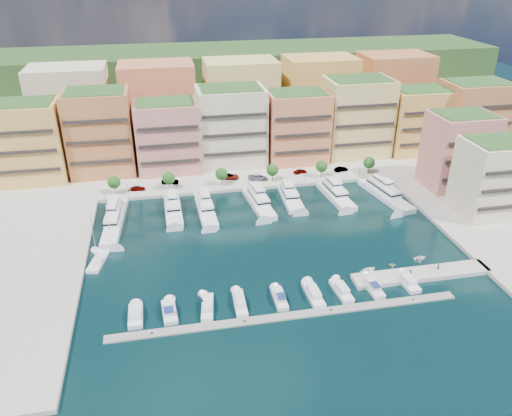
# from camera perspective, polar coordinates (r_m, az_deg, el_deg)

# --- Properties ---
(ground) EXTENTS (400.00, 400.00, 0.00)m
(ground) POSITION_cam_1_polar(r_m,az_deg,el_deg) (127.20, 1.68, -3.67)
(ground) COLOR black
(ground) RESTS_ON ground
(north_quay) EXTENTS (220.00, 64.00, 2.00)m
(north_quay) POSITION_cam_1_polar(r_m,az_deg,el_deg) (182.25, -2.60, 6.20)
(north_quay) COLOR #9E998E
(north_quay) RESTS_ON ground
(east_quay) EXTENTS (34.00, 76.00, 2.00)m
(east_quay) POSITION_cam_1_polar(r_m,az_deg,el_deg) (146.42, 26.86, -2.46)
(east_quay) COLOR #9E998E
(east_quay) RESTS_ON ground
(west_quay) EXTENTS (34.00, 76.00, 2.00)m
(west_quay) POSITION_cam_1_polar(r_m,az_deg,el_deg) (123.83, -26.96, -7.98)
(west_quay) COLOR #9E998E
(west_quay) RESTS_ON ground
(hillside) EXTENTS (240.00, 40.00, 58.00)m
(hillside) POSITION_cam_1_polar(r_m,az_deg,el_deg) (227.34, -4.47, 10.44)
(hillside) COLOR #1E3516
(hillside) RESTS_ON ground
(south_pontoon) EXTENTS (72.00, 2.20, 0.35)m
(south_pontoon) POSITION_cam_1_polar(r_m,az_deg,el_deg) (102.76, 3.73, -12.29)
(south_pontoon) COLOR gray
(south_pontoon) RESTS_ON ground
(finger_pier) EXTENTS (32.00, 5.00, 2.00)m
(finger_pier) POSITION_cam_1_polar(r_m,az_deg,el_deg) (119.84, 18.33, -7.37)
(finger_pier) COLOR #9E998E
(finger_pier) RESTS_ON ground
(apartment_0) EXTENTS (22.00, 16.50, 24.80)m
(apartment_0) POSITION_cam_1_polar(r_m,az_deg,el_deg) (169.89, -24.77, 6.87)
(apartment_0) COLOR gold
(apartment_0) RESTS_ON north_quay
(apartment_1) EXTENTS (20.00, 16.50, 26.80)m
(apartment_1) POSITION_cam_1_polar(r_m,az_deg,el_deg) (167.49, -17.36, 8.25)
(apartment_1) COLOR #BD6B3F
(apartment_1) RESTS_ON north_quay
(apartment_2) EXTENTS (20.00, 15.50, 22.80)m
(apartment_2) POSITION_cam_1_polar(r_m,az_deg,el_deg) (165.10, -10.03, 8.08)
(apartment_2) COLOR tan
(apartment_2) RESTS_ON north_quay
(apartment_3) EXTENTS (22.00, 16.50, 25.80)m
(apartment_3) POSITION_cam_1_polar(r_m,az_deg,el_deg) (168.05, -2.85, 9.35)
(apartment_3) COLOR beige
(apartment_3) RESTS_ON north_quay
(apartment_4) EXTENTS (20.00, 15.50, 23.80)m
(apartment_4) POSITION_cam_1_polar(r_m,az_deg,el_deg) (170.86, 4.67, 9.24)
(apartment_4) COLOR #C47049
(apartment_4) RESTS_ON north_quay
(apartment_5) EXTENTS (22.00, 16.50, 26.80)m
(apartment_5) POSITION_cam_1_polar(r_m,az_deg,el_deg) (179.20, 11.42, 10.16)
(apartment_5) COLOR tan
(apartment_5) RESTS_ON north_quay
(apartment_6) EXTENTS (20.00, 15.50, 22.80)m
(apartment_6) POSITION_cam_1_polar(r_m,az_deg,el_deg) (187.37, 17.93, 9.48)
(apartment_6) COLOR gold
(apartment_6) RESTS_ON north_quay
(apartment_7) EXTENTS (22.00, 16.50, 24.80)m
(apartment_7) POSITION_cam_1_polar(r_m,az_deg,el_deg) (195.77, 23.48, 9.59)
(apartment_7) COLOR #BD6B3F
(apartment_7) RESTS_ON north_quay
(apartment_east_a) EXTENTS (18.00, 14.50, 22.80)m
(apartment_east_a) POSITION_cam_1_polar(r_m,az_deg,el_deg) (162.09, 22.13, 6.10)
(apartment_east_a) COLOR tan
(apartment_east_a) RESTS_ON east_quay
(apartment_east_b) EXTENTS (18.00, 14.50, 20.80)m
(apartment_east_b) POSITION_cam_1_polar(r_m,az_deg,el_deg) (148.85, 25.58, 3.18)
(apartment_east_b) COLOR beige
(apartment_east_b) RESTS_ON east_quay
(backblock_0) EXTENTS (26.00, 18.00, 30.00)m
(backblock_0) POSITION_cam_1_polar(r_m,az_deg,el_deg) (189.43, -20.25, 10.48)
(backblock_0) COLOR beige
(backblock_0) RESTS_ON north_quay
(backblock_1) EXTENTS (26.00, 18.00, 30.00)m
(backblock_1) POSITION_cam_1_polar(r_m,az_deg,el_deg) (186.98, -11.02, 11.44)
(backblock_1) COLOR #C47049
(backblock_1) RESTS_ON north_quay
(backblock_2) EXTENTS (26.00, 18.00, 30.00)m
(backblock_2) POSITION_cam_1_polar(r_m,az_deg,el_deg) (189.31, -1.74, 12.11)
(backblock_2) COLOR tan
(backblock_2) RESTS_ON north_quay
(backblock_3) EXTENTS (26.00, 18.00, 30.00)m
(backblock_3) POSITION_cam_1_polar(r_m,az_deg,el_deg) (196.26, 7.14, 12.47)
(backblock_3) COLOR gold
(backblock_3) RESTS_ON north_quay
(backblock_4) EXTENTS (26.00, 18.00, 30.00)m
(backblock_4) POSITION_cam_1_polar(r_m,az_deg,el_deg) (207.35, 15.26, 12.53)
(backblock_4) COLOR #BD6B3F
(backblock_4) RESTS_ON north_quay
(tree_0) EXTENTS (3.80, 3.80, 5.65)m
(tree_0) POSITION_cam_1_polar(r_m,az_deg,el_deg) (153.18, -15.93, 2.84)
(tree_0) COLOR #473323
(tree_0) RESTS_ON north_quay
(tree_1) EXTENTS (3.80, 3.80, 5.65)m
(tree_1) POSITION_cam_1_polar(r_m,az_deg,el_deg) (152.41, -9.95, 3.38)
(tree_1) COLOR #473323
(tree_1) RESTS_ON north_quay
(tree_2) EXTENTS (3.80, 3.80, 5.65)m
(tree_2) POSITION_cam_1_polar(r_m,az_deg,el_deg) (153.31, -3.97, 3.89)
(tree_2) COLOR #473323
(tree_2) RESTS_ON north_quay
(tree_3) EXTENTS (3.80, 3.80, 5.65)m
(tree_3) POSITION_cam_1_polar(r_m,az_deg,el_deg) (155.86, 1.89, 4.34)
(tree_3) COLOR #473323
(tree_3) RESTS_ON north_quay
(tree_4) EXTENTS (3.80, 3.80, 5.65)m
(tree_4) POSITION_cam_1_polar(r_m,az_deg,el_deg) (159.97, 7.51, 4.74)
(tree_4) COLOR #473323
(tree_4) RESTS_ON north_quay
(tree_5) EXTENTS (3.80, 3.80, 5.65)m
(tree_5) POSITION_cam_1_polar(r_m,az_deg,el_deg) (165.54, 12.80, 5.07)
(tree_5) COLOR #473323
(tree_5) RESTS_ON north_quay
(lamppost_0) EXTENTS (0.30, 0.30, 4.20)m
(lamppost_0) POSITION_cam_1_polar(r_m,az_deg,el_deg) (151.10, -14.43, 2.31)
(lamppost_0) COLOR black
(lamppost_0) RESTS_ON north_quay
(lamppost_1) EXTENTS (0.30, 0.30, 4.20)m
(lamppost_1) POSITION_cam_1_polar(r_m,az_deg,el_deg) (150.82, -7.61, 2.92)
(lamppost_1) COLOR black
(lamppost_1) RESTS_ON north_quay
(lamppost_2) EXTENTS (0.30, 0.30, 4.20)m
(lamppost_2) POSITION_cam_1_polar(r_m,az_deg,el_deg) (152.67, -0.86, 3.48)
(lamppost_2) COLOR black
(lamppost_2) RESTS_ON north_quay
(lamppost_3) EXTENTS (0.30, 0.30, 4.20)m
(lamppost_3) POSITION_cam_1_polar(r_m,az_deg,el_deg) (156.58, 5.65, 3.97)
(lamppost_3) COLOR black
(lamppost_3) RESTS_ON north_quay
(lamppost_4) EXTENTS (0.30, 0.30, 4.20)m
(lamppost_4) POSITION_cam_1_polar(r_m,az_deg,el_deg) (162.41, 11.77, 4.39)
(lamppost_4) COLOR black
(lamppost_4) RESTS_ON north_quay
(yacht_0) EXTENTS (6.18, 26.34, 7.30)m
(yacht_0) POSITION_cam_1_polar(r_m,az_deg,el_deg) (139.83, -15.84, -1.18)
(yacht_0) COLOR white
(yacht_0) RESTS_ON ground
(yacht_1) EXTENTS (4.77, 18.91, 7.30)m
(yacht_1) POSITION_cam_1_polar(r_m,az_deg,el_deg) (142.03, -9.47, -0.05)
(yacht_1) COLOR white
(yacht_1) RESTS_ON ground
(yacht_2) EXTENTS (4.98, 21.49, 7.30)m
(yacht_2) POSITION_cam_1_polar(r_m,az_deg,el_deg) (141.34, -5.81, 0.11)
(yacht_2) COLOR white
(yacht_2) RESTS_ON ground
(yacht_3) EXTENTS (6.61, 20.08, 7.30)m
(yacht_3) POSITION_cam_1_polar(r_m,az_deg,el_deg) (143.93, 0.29, 0.78)
(yacht_3) COLOR white
(yacht_3) RESTS_ON ground
(yacht_4) EXTENTS (5.44, 17.27, 7.30)m
(yacht_4) POSITION_cam_1_polar(r_m,az_deg,el_deg) (147.05, 3.95, 1.26)
(yacht_4) COLOR white
(yacht_4) RESTS_ON ground
(yacht_5) EXTENTS (6.45, 19.11, 7.30)m
(yacht_5) POSITION_cam_1_polar(r_m,az_deg,el_deg) (150.23, 9.06, 1.61)
(yacht_5) COLOR white
(yacht_5) RESTS_ON ground
(yacht_6) EXTENTS (8.89, 23.77, 7.30)m
(yacht_6) POSITION_cam_1_polar(r_m,az_deg,el_deg) (153.90, 14.43, 1.70)
(yacht_6) COLOR white
(yacht_6) RESTS_ON ground
(cruiser_0) EXTENTS (2.86, 7.12, 2.55)m
(cruiser_0) POSITION_cam_1_polar(r_m,az_deg,el_deg) (104.65, -13.61, -11.91)
(cruiser_0) COLOR silver
(cruiser_0) RESTS_ON ground
(cruiser_1) EXTENTS (3.18, 7.41, 2.66)m
(cruiser_1) POSITION_cam_1_polar(r_m,az_deg,el_deg) (104.29, -9.87, -11.62)
(cruiser_1) COLOR silver
(cruiser_1) RESTS_ON ground
(cruiser_2) EXTENTS (3.44, 8.71, 2.55)m
(cruiser_2) POSITION_cam_1_polar(r_m,az_deg,el_deg) (104.46, -5.57, -11.23)
(cruiser_2) COLOR silver
(cruiser_2) RESTS_ON ground
(cruiser_3) EXTENTS (2.61, 8.79, 2.55)m
(cruiser_3) POSITION_cam_1_polar(r_m,az_deg,el_deg) (105.05, -1.86, -10.84)
(cruiser_3) COLOR silver
(cruiser_3) RESTS_ON ground
(cruiser_4) EXTENTS (2.45, 7.56, 2.66)m
(cruiser_4) POSITION_cam_1_polar(r_m,az_deg,el_deg) (106.37, 2.70, -10.28)
(cruiser_4) COLOR silver
(cruiser_4) RESTS_ON ground
(cruiser_5) EXTENTS (2.87, 9.16, 2.55)m
(cruiser_5) POSITION_cam_1_polar(r_m,az_deg,el_deg) (108.09, 6.57, -9.78)
(cruiser_5) COLOR silver
(cruiser_5) RESTS_ON ground
(cruiser_6) EXTENTS (3.10, 8.18, 2.55)m
(cruiser_6) POSITION_cam_1_polar(r_m,az_deg,el_deg) (109.93, 9.75, -9.32)
(cruiser_6) COLOR silver
(cruiser_6) RESTS_ON ground
(cruiser_7) EXTENTS (2.91, 8.06, 2.66)m
(cruiser_7) POSITION_cam_1_polar(r_m,az_deg,el_deg) (112.33, 13.16, -8.79)
(cruiser_7) COLOR silver
(cruiser_7) RESTS_ON ground
(cruiser_8) EXTENTS (3.12, 7.23, 2.55)m
(cruiser_8) POSITION_cam_1_polar(r_m,az_deg,el_deg) (115.72, 16.99, -8.17)
(cruiser_8) COLOR silver
(cruiser_8) RESTS_ON ground
(sailboat_1) EXTENTS (4.86, 9.63, 13.20)m
(sailboat_1) POSITION_cam_1_polar(r_m,az_deg,el_deg) (123.77, -17.60, -5.89)
(sailboat_1) COLOR white
(sailboat_1) RESTS_ON ground
(sailboat_2) EXTENTS (2.95, 8.66, 13.20)m
(sailboat_2) POSITION_cam_1_polar(r_m,az_deg,el_deg) (134.40, -16.34, -2.90)
(sailboat_2) COLOR white
(sailboat_2) RESTS_ON ground
(tender_0) EXTENTS (5.04, 4.46, 0.86)m
(tender_0) POSITION_cam_1_polar(r_m,az_deg,el_deg) (117.70, 12.75, -6.99)
(tender_0) COLOR white
(tender_0) RESTS_ON ground
(tender_2) EXTENTS (4.08, 3.38, 0.73)m
(tender_2) POSITION_cam_1_polar(r_m,az_deg,el_deg) (125.49, 18.25, -5.48)
(tender_2) COLOR white
(tender_2) RESTS_ON ground
(tender_1) EXTENTS (2.08, 1.95, 0.88)m
(tender_1) POSITION_cam_1_polar(r_m,az_deg,el_deg) (121.11, 15.30, -6.25)
(tender_1) COLOR beige
(tender_1) RESTS_ON ground
(car_0) EXTENTS (4.46, 2.03, 1.48)m
(car_0) POSITION_cam_1_polar(r_m,az_deg,el_deg) (154.94, -13.37, 2.23)
(car_0) COLOR gray
(car_0) RESTS_ON north_quay
(car_1) EXTENTS (5.43, 2.79, 1.70)m
(car_1) POSITION_cam_1_polar(r_m,az_deg,el_deg) (157.37, -9.80, 3.03)
(car_1) COLOR gray
(car_1) RESTS_ON north_quay
(car_2) EXTENTS (6.58, 4.24, 1.69)m
(car_2) POSITION_cam_1_polar(r_m,az_deg,el_deg) (158.87, -3.05, 3.64)
(car_2) COLOR gray
(car_2) RESTS_ON north_quay
(car_3) EXTENTS (6.18, 3.39, 1.70)m
(car_3) POSITION_cam_1_polar(r_m,az_deg,el_deg) (157.89, 0.21, 3.53)
(car_3) COLOR gray
(car_3) RESTS_ON north_quay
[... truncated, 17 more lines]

